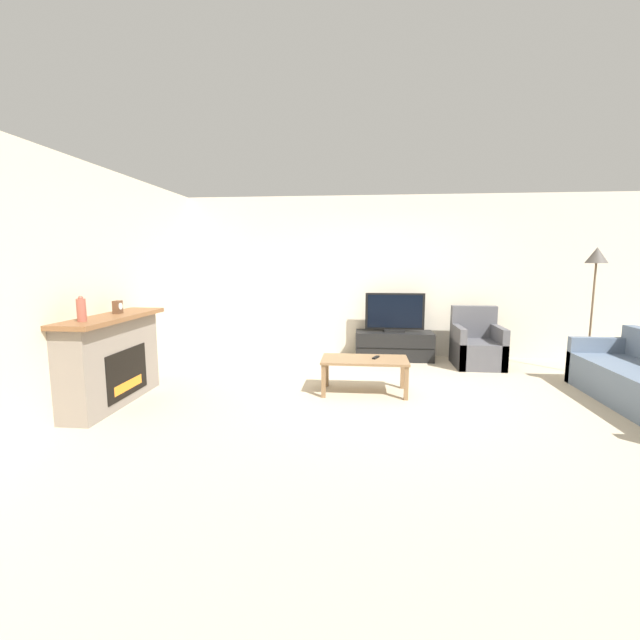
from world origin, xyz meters
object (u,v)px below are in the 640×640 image
at_px(armchair, 477,347).
at_px(mantel_clock, 118,307).
at_px(fireplace, 112,359).
at_px(floor_lamp, 596,267).
at_px(tv_stand, 394,345).
at_px(mantel_vase_left, 81,309).
at_px(remote, 376,357).
at_px(tv, 395,314).
at_px(coffee_table, 365,363).

bearing_deg(armchair, mantel_clock, -155.76).
bearing_deg(mantel_clock, armchair, 24.24).
distance_m(fireplace, floor_lamp, 6.43).
relative_size(fireplace, tv_stand, 1.27).
relative_size(mantel_vase_left, remote, 1.70).
bearing_deg(mantel_clock, remote, 10.53).
height_order(mantel_vase_left, floor_lamp, floor_lamp).
xyz_separation_m(tv_stand, armchair, (1.25, -0.31, 0.06)).
bearing_deg(floor_lamp, fireplace, -162.98).
bearing_deg(tv, remote, -101.17).
height_order(mantel_clock, armchair, mantel_clock).
xyz_separation_m(coffee_table, remote, (0.14, 0.04, 0.07)).
bearing_deg(floor_lamp, tv, 165.87).
bearing_deg(remote, coffee_table, -141.14).
bearing_deg(coffee_table, tv_stand, 75.05).
height_order(mantel_clock, tv, mantel_clock).
relative_size(tv_stand, armchair, 1.38).
distance_m(tv, floor_lamp, 2.90).
height_order(fireplace, floor_lamp, floor_lamp).
relative_size(mantel_vase_left, floor_lamp, 0.14).
relative_size(remote, floor_lamp, 0.08).
xyz_separation_m(fireplace, mantel_vase_left, (0.02, -0.48, 0.62)).
distance_m(fireplace, tv_stand, 4.23).
bearing_deg(armchair, coffee_table, -138.38).
bearing_deg(mantel_clock, fireplace, -96.22).
distance_m(mantel_vase_left, floor_lamp, 6.50).
distance_m(armchair, coffee_table, 2.34).
bearing_deg(tv_stand, mantel_clock, -144.58).
bearing_deg(mantel_clock, mantel_vase_left, -90.07).
bearing_deg(coffee_table, fireplace, -166.68).
height_order(mantel_clock, floor_lamp, floor_lamp).
relative_size(tv_stand, tv, 1.31).
bearing_deg(mantel_clock, tv_stand, 35.42).
distance_m(coffee_table, floor_lamp, 3.61).
xyz_separation_m(mantel_clock, coffee_table, (2.85, 0.52, -0.72)).
xyz_separation_m(tv, floor_lamp, (2.70, -0.68, 0.78)).
bearing_deg(mantel_vase_left, coffee_table, 22.12).
relative_size(tv, coffee_table, 0.91).
height_order(fireplace, tv, tv).
bearing_deg(fireplace, mantel_clock, 83.78).
bearing_deg(armchair, tv, 166.09).
relative_size(tv, armchair, 1.06).
height_order(tv, remote, tv).
relative_size(mantel_vase_left, armchair, 0.29).
distance_m(mantel_vase_left, armchair, 5.40).
bearing_deg(floor_lamp, mantel_vase_left, -158.88).
xyz_separation_m(mantel_clock, tv_stand, (3.35, 2.38, -0.87)).
bearing_deg(remote, floor_lamp, 44.27).
height_order(tv_stand, armchair, armchair).
bearing_deg(tv_stand, tv, -90.00).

